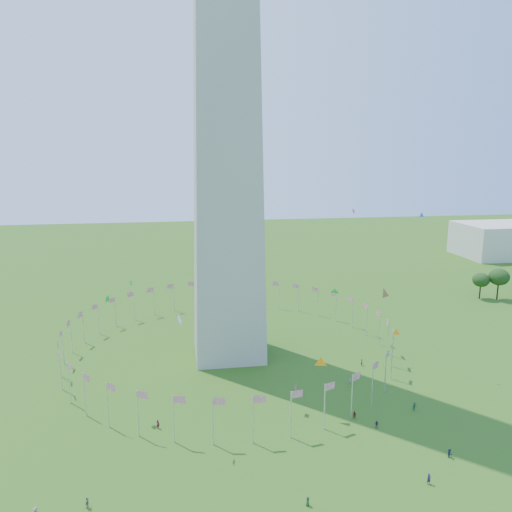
% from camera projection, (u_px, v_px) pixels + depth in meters
% --- Properties ---
extents(ground, '(600.00, 600.00, 0.00)m').
position_uv_depth(ground, '(263.00, 479.00, 78.31)').
color(ground, '#285112').
rests_on(ground, ground).
extents(flag_ring, '(80.24, 80.24, 9.00)m').
position_uv_depth(flag_ring, '(229.00, 337.00, 125.70)').
color(flag_ring, silver).
rests_on(flag_ring, ground).
extents(gov_building_east_a, '(50.00, 30.00, 16.00)m').
position_uv_depth(gov_building_east_a, '(511.00, 240.00, 244.82)').
color(gov_building_east_a, beige).
rests_on(gov_building_east_a, ground).
extents(crowd, '(87.21, 69.82, 1.84)m').
position_uv_depth(crowd, '(289.00, 494.00, 73.64)').
color(crowd, '#242424').
rests_on(crowd, ground).
extents(kites_aloft, '(114.92, 77.28, 32.51)m').
position_uv_depth(kites_aloft, '(297.00, 322.00, 97.16)').
color(kites_aloft, green).
rests_on(kites_aloft, ground).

